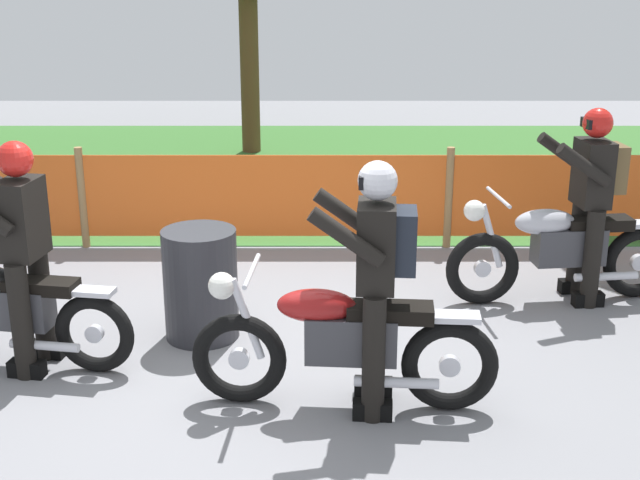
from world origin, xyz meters
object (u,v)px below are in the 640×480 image
at_px(oil_drum, 201,284).
at_px(rider_trailing, 378,274).
at_px(motorcycle_third, 562,249).
at_px(rider_lead, 24,249).
at_px(rider_third, 592,195).
at_px(motorcycle_lead, 7,310).
at_px(motorcycle_trailing, 342,342).

bearing_deg(oil_drum, rider_trailing, -41.11).
relative_size(motorcycle_third, rider_lead, 1.21).
bearing_deg(rider_third, motorcycle_third, 0.51).
height_order(rider_lead, rider_third, same).
bearing_deg(motorcycle_lead, motorcycle_third, -154.59).
relative_size(motorcycle_lead, rider_trailing, 1.12).
distance_m(motorcycle_lead, motorcycle_third, 4.54).
relative_size(rider_lead, rider_trailing, 1.00).
distance_m(motorcycle_third, rider_third, 0.53).
height_order(motorcycle_third, rider_lead, rider_lead).
xyz_separation_m(motorcycle_lead, motorcycle_third, (4.36, 1.26, 0.03)).
bearing_deg(motorcycle_third, rider_lead, 10.62).
distance_m(motorcycle_trailing, rider_lead, 2.36).
bearing_deg(rider_lead, oil_drum, -145.94).
relative_size(motorcycle_trailing, rider_third, 1.21).
bearing_deg(motorcycle_lead, rider_lead, -179.43).
bearing_deg(rider_third, rider_lead, 10.13).
height_order(motorcycle_trailing, motorcycle_third, motorcycle_third).
height_order(motorcycle_lead, rider_trailing, rider_trailing).
bearing_deg(motorcycle_trailing, motorcycle_third, -131.75).
bearing_deg(rider_lead, rider_third, -154.07).
relative_size(rider_trailing, oil_drum, 1.92).
bearing_deg(rider_lead, rider_trailing, 175.75).
height_order(rider_lead, rider_trailing, same).
distance_m(motorcycle_lead, motorcycle_trailing, 2.50).
xyz_separation_m(motorcycle_lead, oil_drum, (1.35, 0.51, 0.00)).
relative_size(rider_lead, oil_drum, 1.92).
distance_m(motorcycle_lead, rider_trailing, 2.76).
height_order(motorcycle_trailing, rider_third, rider_third).
relative_size(motorcycle_lead, motorcycle_trailing, 0.93).
bearing_deg(rider_third, oil_drum, 7.01).
bearing_deg(rider_trailing, motorcycle_lead, -8.91).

